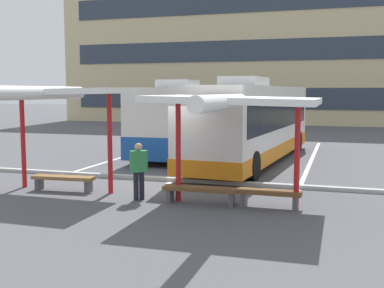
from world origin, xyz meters
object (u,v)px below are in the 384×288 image
coach_bus_0 (186,120)px  bench_1 (200,191)px  waiting_shelter_1 (234,102)px  coach_bus_1 (254,123)px  bench_0 (63,180)px  waiting_passenger_0 (139,168)px  bench_2 (269,195)px  waiting_shelter_0 (59,95)px

coach_bus_0 → bench_1: coach_bus_0 is taller
waiting_shelter_1 → bench_1: size_ratio=2.62×
coach_bus_0 → bench_1: size_ratio=5.11×
coach_bus_1 → waiting_shelter_1: (0.90, -8.03, 1.03)m
bench_0 → waiting_passenger_0: (2.62, -0.42, 0.55)m
coach_bus_1 → bench_2: size_ratio=7.35×
coach_bus_0 → bench_2: coach_bus_0 is taller
coach_bus_1 → waiting_shelter_1: size_ratio=2.27×
bench_0 → bench_1: 4.36m
coach_bus_0 → bench_1: 10.71m
coach_bus_0 → coach_bus_1: 4.21m
waiting_shelter_0 → bench_1: (4.34, -0.26, -2.51)m
coach_bus_0 → bench_2: bearing=-61.1°
bench_1 → waiting_passenger_0: (-1.73, -0.05, 0.55)m
coach_bus_0 → waiting_shelter_1: 11.15m
coach_bus_0 → bench_2: size_ratio=6.31×
bench_2 → waiting_shelter_1: bearing=-164.7°
waiting_shelter_0 → bench_1: 5.02m
bench_0 → bench_1: (4.34, -0.36, 0.00)m
coach_bus_1 → bench_0: size_ratio=6.16×
bench_2 → waiting_passenger_0: waiting_passenger_0 is taller
waiting_shelter_1 → bench_1: waiting_shelter_1 is taller
coach_bus_1 → waiting_passenger_0: size_ratio=7.59×
waiting_shelter_1 → bench_0: bearing=174.6°
waiting_passenger_0 → bench_0: bearing=170.9°
waiting_shelter_0 → waiting_shelter_1: size_ratio=0.81×
waiting_shelter_1 → bench_2: 2.52m
coach_bus_0 → waiting_passenger_0: size_ratio=6.52×
bench_0 → bench_2: bearing=-2.3°
waiting_shelter_0 → waiting_shelter_1: waiting_shelter_0 is taller
coach_bus_1 → bench_2: 8.10m
bench_0 → bench_2: same height
waiting_shelter_0 → bench_1: waiting_shelter_0 is taller
coach_bus_1 → waiting_shelter_1: bearing=-83.6°
waiting_shelter_0 → waiting_passenger_0: (2.62, -0.32, -1.96)m
waiting_shelter_0 → bench_2: bearing=-1.4°
coach_bus_0 → coach_bus_1: size_ratio=0.86×
waiting_shelter_1 → bench_2: (0.90, 0.25, -2.34)m
waiting_shelter_1 → waiting_passenger_0: (-2.63, 0.08, -1.78)m
coach_bus_1 → bench_2: (1.80, -7.79, -1.31)m
waiting_passenger_0 → coach_bus_1: bearing=77.8°
coach_bus_1 → bench_1: coach_bus_1 is taller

